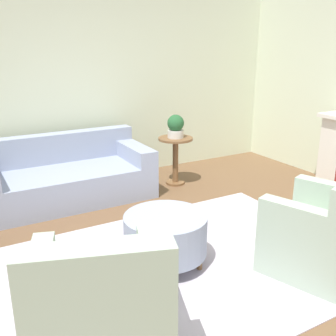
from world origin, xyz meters
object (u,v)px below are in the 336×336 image
Objects in this scene: couch at (65,178)px; armchair_right at (325,234)px; side_table at (175,153)px; armchair_left at (100,309)px; ottoman_table at (165,234)px; potted_plant_on_side_table at (176,126)px.

armchair_right reaches higher than couch.
armchair_right is 1.55× the size of side_table.
armchair_left is at bearing 180.00° from armchair_right.
couch is 2.02× the size of armchair_left.
side_table reaches higher than ottoman_table.
side_table is 0.38m from potted_plant_on_side_table.
couch reaches higher than side_table.
ottoman_table is 2.17m from side_table.
couch is 1.53m from side_table.
ottoman_table is (0.88, 0.75, -0.05)m from armchair_left.
armchair_right is 2.62m from potted_plant_on_side_table.
couch is 2.85× the size of ottoman_table.
potted_plant_on_side_table is at bearing 89.36° from armchair_right.
potted_plant_on_side_table reaches higher than armchair_left.
couch is at bearing 172.74° from potted_plant_on_side_table.
armchair_right is (1.48, -2.77, 0.07)m from couch.
armchair_left is 3.25× the size of potted_plant_on_side_table.
armchair_right is 3.25× the size of potted_plant_on_side_table.
armchair_right is at bearing -61.84° from couch.
side_table is (1.18, 1.82, 0.14)m from ottoman_table.
couch is 1.62m from potted_plant_on_side_table.
ottoman_table is at bearing -80.64° from couch.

